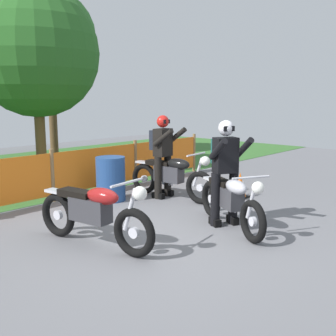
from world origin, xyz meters
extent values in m
cube|color=slate|center=(0.00, 0.00, -0.01)|extent=(24.00, 24.00, 0.02)
cylinder|color=olive|center=(0.00, 2.90, 0.53)|extent=(0.08, 0.08, 1.05)
cylinder|color=olive|center=(2.24, 2.90, 0.53)|extent=(0.08, 0.08, 1.05)
cylinder|color=olive|center=(4.48, 2.90, 0.53)|extent=(0.08, 0.08, 1.05)
cube|color=orange|center=(1.12, 2.90, 0.54)|extent=(2.16, 0.02, 0.85)
cube|color=orange|center=(3.36, 2.90, 0.54)|extent=(2.16, 0.02, 0.85)
cylinder|color=brown|center=(1.58, 5.99, 1.01)|extent=(0.28, 0.28, 2.01)
sphere|color=#286023|center=(1.58, 5.99, 3.19)|extent=(3.37, 3.37, 3.37)
cylinder|color=brown|center=(3.59, 8.54, 1.48)|extent=(0.28, 0.28, 2.96)
sphere|color=#33702D|center=(3.59, 8.54, 4.08)|extent=(3.19, 3.19, 3.19)
torus|color=black|center=(0.63, -1.22, 0.31)|extent=(0.39, 0.60, 0.62)
cylinder|color=silver|center=(0.63, -1.22, 0.31)|extent=(0.12, 0.15, 0.14)
torus|color=black|center=(1.28, -0.02, 0.31)|extent=(0.39, 0.60, 0.62)
cylinder|color=silver|center=(1.28, -0.02, 0.31)|extent=(0.12, 0.15, 0.14)
cube|color=#38383D|center=(0.98, -0.58, 0.49)|extent=(0.49, 0.63, 0.31)
ellipsoid|color=#B7B7C1|center=(0.87, -0.78, 0.70)|extent=(0.45, 0.56, 0.21)
cube|color=black|center=(1.10, -0.36, 0.67)|extent=(0.45, 0.58, 0.10)
cube|color=silver|center=(1.28, -0.02, 0.65)|extent=(0.31, 0.38, 0.04)
cylinder|color=silver|center=(0.66, -1.17, 0.60)|extent=(0.16, 0.23, 0.56)
sphere|color=white|center=(0.58, -1.31, 0.82)|extent=(0.24, 0.24, 0.18)
cylinder|color=silver|center=(0.68, -1.14, 0.93)|extent=(0.53, 0.31, 0.03)
cylinder|color=silver|center=(1.24, -0.39, 0.25)|extent=(0.32, 0.50, 0.07)
torus|color=black|center=(-0.86, -0.36, 0.33)|extent=(0.21, 0.66, 0.65)
cylinder|color=silver|center=(-0.86, -0.36, 0.33)|extent=(0.08, 0.15, 0.14)
torus|color=black|center=(-1.06, 1.06, 0.33)|extent=(0.21, 0.66, 0.65)
cylinder|color=silver|center=(-1.06, 1.06, 0.33)|extent=(0.08, 0.15, 0.14)
cube|color=#38383D|center=(-0.97, 0.40, 0.51)|extent=(0.33, 0.64, 0.33)
ellipsoid|color=maroon|center=(-0.93, 0.17, 0.74)|extent=(0.32, 0.56, 0.22)
cube|color=black|center=(-1.00, 0.65, 0.71)|extent=(0.31, 0.60, 0.10)
cube|color=silver|center=(-1.06, 1.06, 0.69)|extent=(0.22, 0.39, 0.04)
cylinder|color=silver|center=(-0.86, -0.30, 0.62)|extent=(0.09, 0.24, 0.58)
sphere|color=white|center=(-0.84, -0.46, 0.86)|extent=(0.21, 0.21, 0.18)
cylinder|color=silver|center=(-0.87, -0.26, 0.97)|extent=(0.61, 0.12, 0.03)
cylinder|color=silver|center=(-0.87, 0.72, 0.26)|extent=(0.15, 0.57, 0.07)
torus|color=black|center=(1.80, 0.62, 0.33)|extent=(0.16, 0.66, 0.65)
cylinder|color=silver|center=(1.80, 0.62, 0.33)|extent=(0.07, 0.15, 0.14)
torus|color=black|center=(1.69, 2.04, 0.33)|extent=(0.16, 0.66, 0.65)
cylinder|color=silver|center=(1.69, 2.04, 0.33)|extent=(0.07, 0.15, 0.14)
cube|color=#38383D|center=(1.74, 1.38, 0.51)|extent=(0.29, 0.63, 0.33)
ellipsoid|color=black|center=(1.76, 1.14, 0.73)|extent=(0.29, 0.55, 0.22)
cube|color=black|center=(1.72, 1.63, 0.70)|extent=(0.27, 0.59, 0.10)
cube|color=silver|center=(1.69, 2.04, 0.68)|extent=(0.19, 0.38, 0.04)
cylinder|color=silver|center=(1.79, 0.68, 0.62)|extent=(0.08, 0.24, 0.58)
sphere|color=white|center=(1.81, 0.51, 0.85)|extent=(0.20, 0.20, 0.18)
cylinder|color=silver|center=(1.79, 0.72, 0.97)|extent=(0.61, 0.08, 0.03)
cylinder|color=silver|center=(1.86, 1.69, 0.26)|extent=(0.12, 0.56, 0.07)
cylinder|color=black|center=(1.19, -0.53, 0.43)|extent=(0.20, 0.20, 0.86)
cube|color=black|center=(1.19, -0.53, 0.06)|extent=(0.22, 0.28, 0.12)
cylinder|color=black|center=(0.91, -0.37, 0.43)|extent=(0.20, 0.20, 0.86)
cube|color=black|center=(0.91, -0.37, 0.06)|extent=(0.22, 0.28, 0.12)
cube|color=black|center=(1.05, -0.45, 1.14)|extent=(0.43, 0.38, 0.56)
cylinder|color=black|center=(1.16, -0.71, 1.26)|extent=(0.32, 0.47, 0.38)
cylinder|color=black|center=(0.77, -0.50, 1.26)|extent=(0.32, 0.47, 0.38)
sphere|color=silver|center=(1.05, -0.45, 1.56)|extent=(0.34, 0.34, 0.25)
cube|color=black|center=(1.00, -0.54, 1.56)|extent=(0.17, 0.11, 0.08)
cube|color=#194C47|center=(1.13, -0.30, 1.18)|extent=(0.32, 0.27, 0.40)
cylinder|color=black|center=(1.89, 1.54, 0.43)|extent=(0.16, 0.16, 0.86)
cube|color=black|center=(1.89, 1.54, 0.06)|extent=(0.13, 0.27, 0.12)
cylinder|color=black|center=(1.57, 1.52, 0.43)|extent=(0.16, 0.16, 0.86)
cube|color=black|center=(1.57, 1.52, 0.06)|extent=(0.13, 0.27, 0.12)
cube|color=black|center=(1.73, 1.53, 1.14)|extent=(0.38, 0.27, 0.56)
cylinder|color=black|center=(1.96, 1.37, 1.26)|extent=(0.14, 0.49, 0.38)
cylinder|color=black|center=(1.52, 1.33, 1.26)|extent=(0.14, 0.49, 0.38)
sphere|color=red|center=(1.73, 1.53, 1.56)|extent=(0.27, 0.27, 0.25)
cube|color=black|center=(1.74, 1.43, 1.56)|extent=(0.18, 0.04, 0.08)
cube|color=#1E232D|center=(1.71, 1.70, 1.18)|extent=(0.29, 0.18, 0.40)
cube|color=black|center=(2.76, 0.33, 0.01)|extent=(0.32, 0.32, 0.03)
cone|color=orange|center=(2.76, 0.33, 0.28)|extent=(0.26, 0.26, 0.50)
cylinder|color=white|center=(2.76, 0.33, 0.31)|extent=(0.15, 0.15, 0.06)
cylinder|color=navy|center=(0.83, 2.12, 0.44)|extent=(0.58, 0.58, 0.88)
camera|label=1|loc=(-4.20, -3.98, 2.03)|focal=42.81mm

